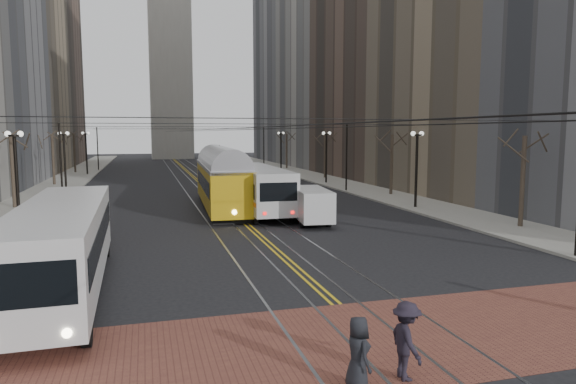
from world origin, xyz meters
TOP-DOWN VIEW (x-y plane):
  - ground at (0.00, 0.00)m, footprint 260.00×260.00m
  - sidewalk_left at (-15.00, 45.00)m, footprint 5.00×140.00m
  - sidewalk_right at (15.00, 45.00)m, footprint 5.00×140.00m
  - crosswalk_band at (0.00, -4.00)m, footprint 25.00×6.00m
  - streetcar_rails at (0.00, 45.00)m, footprint 4.80×130.00m
  - centre_lines at (0.00, 45.00)m, footprint 0.42×130.00m
  - building_left_far at (-25.50, 86.00)m, footprint 16.00×20.00m
  - building_right_mid at (25.50, 46.00)m, footprint 16.00×20.00m
  - building_right_midfar at (27.50, 66.00)m, footprint 20.00×20.00m
  - building_right_far at (25.50, 86.00)m, footprint 16.00×20.00m
  - lamp_posts at (-0.00, 28.75)m, footprint 27.60×57.20m
  - street_trees at (0.00, 35.25)m, footprint 31.68×53.28m
  - trolley_wires at (0.00, 34.83)m, footprint 25.96×120.00m
  - transit_bus at (-9.05, 2.90)m, footprint 2.93×12.99m
  - streetcar at (-0.50, 22.01)m, footprint 3.58×15.50m
  - rear_bus at (1.80, 19.59)m, footprint 2.94×12.62m
  - cargo_van at (4.00, 13.96)m, footprint 2.48×5.23m
  - sedan_grey at (4.44, 31.59)m, footprint 2.14×4.38m
  - sedan_silver at (7.19, 44.70)m, footprint 2.48×5.26m
  - pedestrian_a at (-1.62, -6.50)m, footprint 0.59×0.86m
  - pedestrian_d at (-0.33, -6.34)m, footprint 0.72×1.22m

SIDE VIEW (x-z plane):
  - ground at x=0.00m, z-range 0.00..0.00m
  - streetcar_rails at x=0.00m, z-range 0.00..0.01m
  - crosswalk_band at x=0.00m, z-range 0.00..0.01m
  - centre_lines at x=0.00m, z-range 0.01..0.01m
  - sidewalk_left at x=-15.00m, z-range 0.00..0.15m
  - sidewalk_right at x=15.00m, z-range 0.00..0.15m
  - sedan_grey at x=4.44m, z-range 0.00..1.44m
  - sedan_silver at x=7.19m, z-range 0.00..1.67m
  - pedestrian_a at x=-1.62m, z-range 0.01..1.70m
  - pedestrian_d at x=-0.33m, z-range 0.01..1.88m
  - cargo_van at x=4.00m, z-range 0.00..2.23m
  - transit_bus at x=-9.05m, z-range 0.00..3.23m
  - rear_bus at x=1.80m, z-range 0.00..3.28m
  - streetcar at x=-0.50m, z-range 0.00..3.63m
  - street_trees at x=0.00m, z-range 0.00..5.60m
  - lamp_posts at x=0.00m, z-range 0.00..5.60m
  - trolley_wires at x=0.00m, z-range 0.47..7.07m
  - building_right_mid at x=25.50m, z-range 0.00..34.00m
  - building_left_far at x=-25.50m, z-range 0.00..40.00m
  - building_right_far at x=25.50m, z-range 0.00..40.00m
  - building_right_midfar at x=27.50m, z-range 0.00..52.00m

